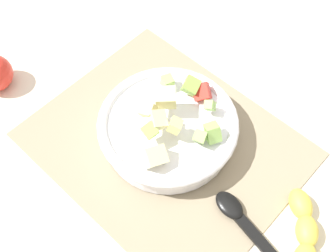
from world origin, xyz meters
The scene contains 5 objects.
ground_plane centered at (0.00, 0.00, 0.00)m, with size 2.40×2.40×0.00m, color silver.
placemat centered at (0.00, 0.00, 0.00)m, with size 0.46×0.38×0.01m, color gray.
salad_bowl centered at (0.00, -0.01, 0.04)m, with size 0.25×0.25×0.11m.
serving_spoon centered at (-0.21, 0.03, 0.01)m, with size 0.23×0.07×0.01m.
banana_whole centered at (-0.28, -0.03, 0.02)m, with size 0.11×0.14×0.04m.
Camera 1 is at (-0.28, 0.30, 0.70)m, focal length 46.87 mm.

